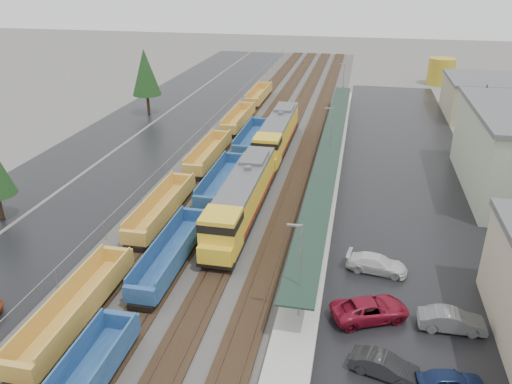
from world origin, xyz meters
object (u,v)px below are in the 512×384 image
at_px(parked_car_east_e, 452,321).
at_px(storage_tank, 441,71).
at_px(locomotive_lead, 242,199).
at_px(well_string_blue, 172,254).
at_px(parked_car_east_c, 377,264).
at_px(parked_car_east_a, 384,366).
at_px(parked_car_east_d, 450,382).
at_px(well_string_yellow, 162,209).
at_px(parked_car_east_b, 370,309).
at_px(locomotive_trail, 277,135).

bearing_deg(parked_car_east_e, storage_tank, -7.96).
distance_m(locomotive_lead, well_string_blue, 9.82).
relative_size(locomotive_lead, parked_car_east_c, 4.19).
distance_m(well_string_blue, parked_car_east_c, 17.28).
relative_size(storage_tank, parked_car_east_a, 1.30).
relative_size(storage_tank, parked_car_east_d, 1.36).
relative_size(storage_tank, parked_car_east_e, 1.20).
bearing_deg(parked_car_east_e, well_string_blue, 78.34).
bearing_deg(well_string_yellow, locomotive_lead, 6.66).
bearing_deg(well_string_yellow, parked_car_east_c, -14.19).
height_order(parked_car_east_b, parked_car_east_e, parked_car_east_b).
height_order(locomotive_trail, storage_tank, storage_tank).
bearing_deg(locomotive_lead, well_string_blue, -114.29).
xyz_separation_m(well_string_blue, storage_tank, (31.15, 79.48, 1.64)).
relative_size(locomotive_lead, parked_car_east_d, 5.14).
bearing_deg(parked_car_east_d, well_string_blue, 54.35).
xyz_separation_m(locomotive_trail, parked_car_east_e, (18.12, -33.72, -1.76)).
height_order(storage_tank, parked_car_east_c, storage_tank).
distance_m(well_string_yellow, well_string_blue, 8.88).
distance_m(parked_car_east_b, parked_car_east_c, 6.40).
distance_m(locomotive_trail, storage_tank, 56.56).
bearing_deg(locomotive_lead, storage_tank, 68.97).
bearing_deg(parked_car_east_a, well_string_yellow, 65.88).
height_order(well_string_yellow, parked_car_east_e, well_string_yellow).
xyz_separation_m(well_string_blue, parked_car_east_e, (22.12, -3.85, -0.37)).
xyz_separation_m(parked_car_east_b, parked_car_east_c, (0.55, 6.37, -0.06)).
height_order(well_string_blue, parked_car_east_c, well_string_blue).
xyz_separation_m(locomotive_trail, storage_tank, (27.15, 49.61, 0.26)).
distance_m(locomotive_trail, parked_car_east_d, 43.24).
relative_size(parked_car_east_a, parked_car_east_b, 0.76).
relative_size(well_string_yellow, parked_car_east_a, 26.22).
bearing_deg(parked_car_east_b, locomotive_lead, 20.70).
bearing_deg(well_string_yellow, storage_tank, 63.84).
height_order(well_string_yellow, parked_car_east_c, well_string_yellow).
distance_m(parked_car_east_b, parked_car_east_d, 7.61).
bearing_deg(locomotive_lead, parked_car_east_b, -45.26).
distance_m(locomotive_lead, locomotive_trail, 21.00).
height_order(parked_car_east_b, parked_car_east_c, parked_car_east_b).
bearing_deg(parked_car_east_b, well_string_blue, 53.10).
bearing_deg(parked_car_east_e, parked_car_east_b, 87.38).
xyz_separation_m(parked_car_east_a, parked_car_east_e, (4.72, 5.35, 0.06)).
height_order(well_string_blue, parked_car_east_a, well_string_blue).
distance_m(locomotive_trail, well_string_blue, 30.16).
bearing_deg(parked_car_east_c, parked_car_east_e, -134.37).
xyz_separation_m(parked_car_east_c, parked_car_east_e, (5.05, -6.46, 0.03)).
relative_size(locomotive_trail, parked_car_east_b, 3.73).
bearing_deg(locomotive_trail, parked_car_east_b, -69.58).
xyz_separation_m(storage_tank, parked_car_east_b, (-14.63, -83.25, -1.99)).
bearing_deg(well_string_blue, parked_car_east_e, -9.88).
xyz_separation_m(well_string_blue, parked_car_east_a, (17.41, -9.21, -0.43)).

